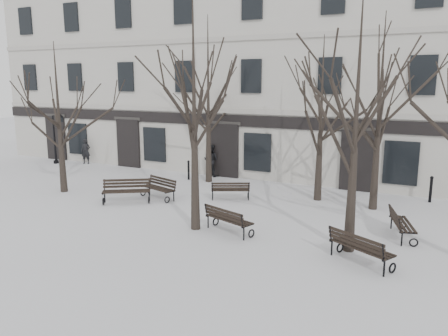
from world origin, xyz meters
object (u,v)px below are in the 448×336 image
Objects in this scene: tree_1 at (194,83)px; bench_0 at (127,190)px; bench_5 at (401,223)px; bench_1 at (228,219)px; tree_2 at (358,94)px; bench_4 at (230,190)px; lamp_post at (57,135)px; tree_0 at (58,100)px; bench_3 at (159,187)px; bench_2 at (360,247)px.

bench_0 is at bearing 159.10° from tree_1.
bench_1 is at bearing 96.21° from bench_5.
tree_2 is 8.15m from bench_4.
bench_5 is at bearing 139.26° from bench_4.
tree_1 is 1.06× the size of tree_2.
lamp_post is (-20.65, 4.77, 1.34)m from bench_5.
tree_0 is 2.18× the size of lamp_post.
tree_0 reaches higher than bench_3.
tree_1 is 4.67× the size of bench_4.
bench_3 is at bearing -21.62° from lamp_post.
bench_0 reaches higher than bench_4.
tree_0 is 15.33m from bench_5.
bench_2 reaches higher than bench_4.
bench_5 is 21.23m from lamp_post.
tree_0 is 10.38m from bench_1.
bench_2 is (13.99, -2.51, -3.79)m from tree_0.
tree_1 is 4.12× the size of bench_2.
tree_0 reaches higher than lamp_post.
tree_1 is at bearing 24.54° from bench_1.
bench_5 is at bearing 1.51° from tree_0.
bench_1 is 4.56m from bench_2.
bench_0 is 1.18× the size of bench_4.
bench_5 is (5.36, 2.18, -0.01)m from bench_1.
tree_0 reaches higher than bench_2.
bench_1 reaches higher than bench_3.
lamp_post is (-9.71, 5.39, 1.28)m from bench_0.
bench_4 is (3.81, 2.39, -0.09)m from bench_0.
tree_2 is 3.96× the size of bench_3.
bench_0 is at bearing 15.87° from bench_2.
bench_4 is at bearing 97.72° from tree_1.
tree_0 is 3.65× the size of bench_5.
bench_1 is at bearing 87.26° from bench_4.
bench_5 reaches higher than bench_4.
bench_3 is 0.61× the size of lamp_post.
tree_1 is at bearing 93.22° from bench_5.
lamp_post reaches higher than bench_1.
tree_1 is at bearing 70.92° from bench_4.
bench_2 is 3.02m from bench_5.
tree_1 reaches higher than bench_4.
bench_2 is at bearing -63.61° from tree_2.
bench_3 is 10.10m from bench_5.
bench_5 is at bearing -13.00° from lamp_post.
bench_5 is (0.85, 2.90, -0.03)m from bench_2.
tree_1 is 16.07m from lamp_post.
bench_1 reaches higher than bench_4.
tree_2 is at bearing 130.21° from bench_5.
tree_1 is 3.97× the size of bench_0.
bench_3 is (0.85, 1.20, -0.05)m from bench_0.
tree_2 is 10.09m from bench_3.
tree_1 is at bearing -21.41° from bench_3.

